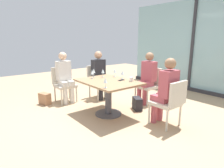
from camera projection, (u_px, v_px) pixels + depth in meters
ground_plane at (108, 114)px, 4.13m from camera, size 12.00×12.00×0.00m
window_wall_backdrop at (192, 51)px, 5.79m from camera, size 4.51×0.10×2.70m
dining_table_main at (108, 89)px, 4.00m from camera, size 1.26×0.94×0.73m
chair_near_window at (150, 83)px, 4.81m from camera, size 0.46×0.51×0.87m
chair_side_end at (63, 82)px, 4.89m from camera, size 0.50×0.46×0.87m
chair_far_right at (170, 101)px, 3.46m from camera, size 0.50×0.46×0.87m
chair_far_left at (98, 80)px, 5.21m from camera, size 0.50×0.46×0.87m
person_near_window at (147, 75)px, 4.70m from camera, size 0.34×0.39×1.26m
person_side_end at (65, 75)px, 4.76m from camera, size 0.39×0.34×1.26m
person_far_right at (166, 88)px, 3.49m from camera, size 0.39×0.34×1.26m
person_far_left at (100, 73)px, 5.08m from camera, size 0.39×0.34×1.26m
wine_glass_0 at (103, 71)px, 4.34m from camera, size 0.07×0.07×0.18m
wine_glass_1 at (122, 73)px, 4.15m from camera, size 0.07×0.07×0.18m
wine_glass_2 at (105, 81)px, 3.39m from camera, size 0.07×0.07×0.18m
wine_glass_3 at (92, 72)px, 4.19m from camera, size 0.07×0.07×0.18m
wine_glass_4 at (94, 71)px, 4.36m from camera, size 0.07×0.07×0.18m
wine_glass_5 at (115, 71)px, 4.37m from camera, size 0.07×0.07×0.18m
coffee_cup at (131, 79)px, 3.91m from camera, size 0.08×0.08×0.09m
cell_phone_on_table at (121, 80)px, 4.02m from camera, size 0.09×0.15×0.01m
handbag_0 at (137, 104)px, 4.37m from camera, size 0.34×0.28×0.28m
handbag_1 at (45, 99)px, 4.72m from camera, size 0.33×0.24×0.28m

